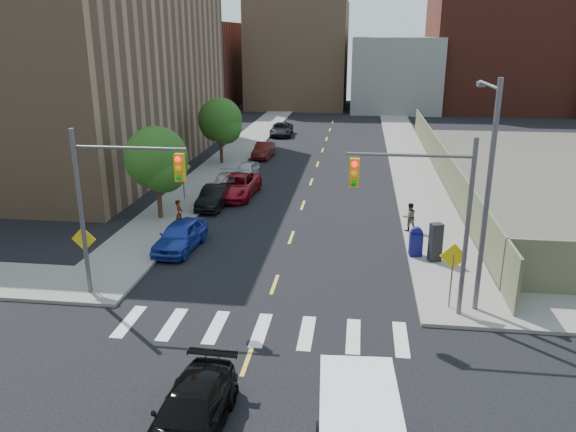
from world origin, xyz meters
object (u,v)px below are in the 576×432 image
(pedestrian_east, at_px, (409,217))
(black_sedan, at_px, (191,413))
(parked_car_red, at_px, (237,186))
(payphone, at_px, (435,242))
(parked_car_grey, at_px, (282,129))
(mailbox, at_px, (416,242))
(parked_car_silver, at_px, (226,185))
(parked_car_white, at_px, (246,170))
(parked_car_black, at_px, (214,197))
(parked_car_maroon, at_px, (264,150))
(pedestrian_west, at_px, (179,214))
(parked_car_blue, at_px, (180,236))

(pedestrian_east, bearing_deg, black_sedan, 51.21)
(parked_car_red, bearing_deg, payphone, -37.50)
(parked_car_grey, relative_size, pedestrian_east, 3.09)
(parked_car_grey, relative_size, mailbox, 3.35)
(parked_car_silver, relative_size, mailbox, 3.13)
(parked_car_white, bearing_deg, parked_car_silver, -91.66)
(parked_car_black, relative_size, parked_car_maroon, 1.01)
(parked_car_silver, bearing_deg, parked_car_black, -92.58)
(mailbox, distance_m, pedestrian_west, 12.89)
(parked_car_silver, bearing_deg, parked_car_red, -33.60)
(parked_car_blue, relative_size, mailbox, 2.96)
(parked_car_black, distance_m, pedestrian_east, 12.27)
(parked_car_blue, relative_size, parked_car_black, 1.06)
(pedestrian_east, bearing_deg, mailbox, 74.19)
(parked_car_blue, xyz_separation_m, mailbox, (11.70, 0.29, 0.12))
(parked_car_black, height_order, pedestrian_west, pedestrian_west)
(mailbox, relative_size, pedestrian_west, 0.91)
(black_sedan, bearing_deg, parked_car_grey, 97.22)
(parked_car_black, bearing_deg, parked_car_blue, -87.52)
(parked_car_maroon, bearing_deg, parked_car_red, -86.28)
(mailbox, bearing_deg, payphone, -38.16)
(parked_car_black, relative_size, pedestrian_west, 2.55)
(black_sedan, height_order, mailbox, mailbox)
(parked_car_silver, distance_m, pedestrian_east, 13.46)
(black_sedan, distance_m, payphone, 15.36)
(parked_car_maroon, height_order, parked_car_grey, parked_car_grey)
(pedestrian_west, bearing_deg, payphone, -108.12)
(parked_car_black, height_order, parked_car_red, parked_car_red)
(parked_car_maroon, xyz_separation_m, mailbox, (11.27, -22.12, 0.19))
(parked_car_silver, relative_size, parked_car_white, 1.27)
(parked_car_silver, height_order, pedestrian_east, pedestrian_east)
(parked_car_blue, bearing_deg, parked_car_grey, 94.16)
(parked_car_red, xyz_separation_m, pedestrian_west, (-1.68, -7.08, 0.21))
(black_sedan, xyz_separation_m, pedestrian_west, (-5.50, 16.17, 0.28))
(parked_car_blue, height_order, parked_car_grey, parked_car_blue)
(black_sedan, bearing_deg, mailbox, 64.57)
(parked_car_white, bearing_deg, parked_car_red, -81.42)
(pedestrian_west, bearing_deg, parked_car_black, -15.47)
(parked_car_blue, xyz_separation_m, pedestrian_west, (-0.95, 2.82, 0.21))
(parked_car_blue, relative_size, parked_car_grey, 0.88)
(parked_car_blue, bearing_deg, parked_car_maroon, 93.77)
(black_sedan, distance_m, mailbox, 15.40)
(black_sedan, bearing_deg, pedestrian_east, 69.89)
(parked_car_red, relative_size, parked_car_maroon, 1.32)
(parked_car_white, bearing_deg, mailbox, -48.15)
(parked_car_red, distance_m, parked_car_silver, 1.02)
(parked_car_red, height_order, payphone, payphone)
(black_sedan, distance_m, pedestrian_east, 18.71)
(parked_car_grey, bearing_deg, pedestrian_west, -95.34)
(parked_car_silver, bearing_deg, parked_car_grey, 86.07)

